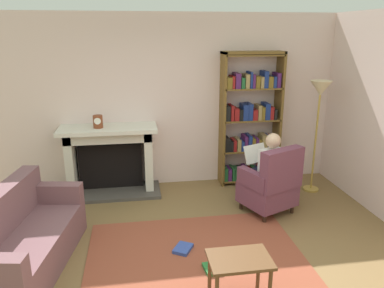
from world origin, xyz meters
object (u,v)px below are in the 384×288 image
Objects in this scene: armchair_reading at (271,184)px; seated_reader at (266,168)px; bookshelf at (250,122)px; sofa_floral at (22,241)px; side_table at (239,266)px; mantel_clock at (98,122)px; floor_lamp at (320,98)px; fireplace at (110,157)px.

seated_reader reaches higher than armchair_reading.
bookshelf is 1.11m from seated_reader.
side_table is (2.09, -0.89, 0.09)m from sofa_floral.
mantel_clock reaches higher than armchair_reading.
mantel_clock is at bearing 117.54° from side_table.
floor_lamp is at bearing -28.79° from bookshelf.
mantel_clock is 0.11× the size of floor_lamp.
fireplace is 3.28m from floor_lamp.
bookshelf is 3.05m from side_table.
bookshelf reaches higher than fireplace.
fireplace is at bearing -179.13° from bookshelf.
bookshelf is at bearing -115.21° from armchair_reading.
bookshelf is at bearing -47.80° from sofa_floral.
mantel_clock is at bearing -143.07° from fireplace.
floor_lamp is (0.97, 0.54, 0.85)m from seated_reader.
mantel_clock is at bearing 173.78° from floor_lamp.
side_table is (1.40, -2.69, -0.74)m from mantel_clock.
fireplace is 7.94× the size of mantel_clock.
floor_lamp reaches higher than seated_reader.
mantel_clock is 2.51m from seated_reader.
sofa_floral is 3.21× the size of side_table.
sofa_floral is 1.04× the size of floor_lamp.
mantel_clock is 0.10× the size of sofa_floral.
mantel_clock is 3.29m from floor_lamp.
fireplace reaches higher than side_table.
fireplace is at bearing 36.93° from mantel_clock.
mantel_clock is at bearing -44.92° from seated_reader.
floor_lamp is (0.89, -0.49, 0.44)m from bookshelf.
seated_reader is (-0.08, -1.03, -0.41)m from bookshelf.
side_table is (-0.93, -1.69, -0.01)m from armchair_reading.
seated_reader is 2.04× the size of side_table.
fireplace is at bearing -50.22° from armchair_reading.
mantel_clock is 0.09× the size of bookshelf.
bookshelf is 1.11m from floor_lamp.
fireplace is 2.46m from armchair_reading.
seated_reader is at bearing -24.78° from fireplace.
seated_reader reaches higher than fireplace.
side_table is (-0.96, -2.83, -0.62)m from bookshelf.
seated_reader reaches higher than sofa_floral.
seated_reader is 3.12m from sofa_floral.
fireplace is 2.65× the size of side_table.
armchair_reading is (2.33, -1.00, -0.73)m from mantel_clock.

